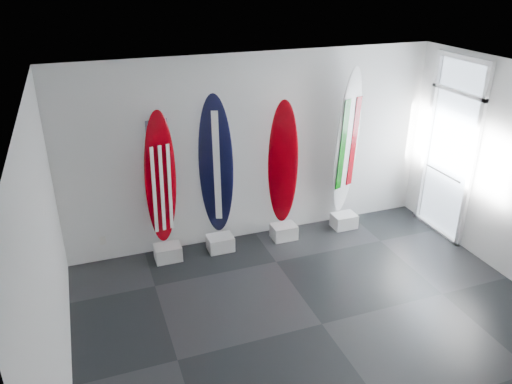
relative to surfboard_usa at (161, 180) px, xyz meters
name	(u,v)px	position (x,y,z in m)	size (l,w,h in m)	color
floor	(322,324)	(1.54, -2.28, -1.30)	(6.00, 6.00, 0.00)	black
ceiling	(338,89)	(1.54, -2.28, 1.70)	(6.00, 6.00, 0.00)	white
wall_back	(255,149)	(1.54, 0.22, 0.20)	(6.00, 6.00, 0.00)	white
wall_front	(493,373)	(1.54, -4.78, 0.20)	(6.00, 6.00, 0.00)	white
wall_left	(48,269)	(-1.46, -2.28, 0.20)	(5.00, 5.00, 0.00)	white
display_block_usa	(168,253)	(0.00, -0.10, -1.18)	(0.40, 0.30, 0.24)	silver
surfboard_usa	(161,180)	(0.00, 0.00, 0.00)	(0.48, 0.08, 2.12)	#8C0008
display_block_navy	(220,243)	(0.84, -0.10, -1.18)	(0.40, 0.30, 0.24)	silver
surfboard_navy	(216,167)	(0.84, 0.00, 0.08)	(0.52, 0.08, 2.29)	black
display_block_swiss	(284,232)	(1.93, -0.10, -1.18)	(0.40, 0.30, 0.24)	silver
surfboard_swiss	(283,164)	(1.93, 0.00, -0.01)	(0.47, 0.08, 2.09)	#8C0008
display_block_italy	(344,221)	(3.05, -0.10, -1.18)	(0.40, 0.30, 0.24)	silver
surfboard_italy	(347,143)	(3.05, 0.00, 0.19)	(0.57, 0.08, 2.51)	white
wall_outlet	(103,241)	(-0.91, 0.20, -0.95)	(0.09, 0.02, 0.13)	silver
glass_door	(450,151)	(4.51, -0.73, 0.13)	(0.12, 1.16, 2.85)	white
balcony	(503,192)	(5.84, -0.73, -0.80)	(2.80, 2.20, 1.20)	slate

